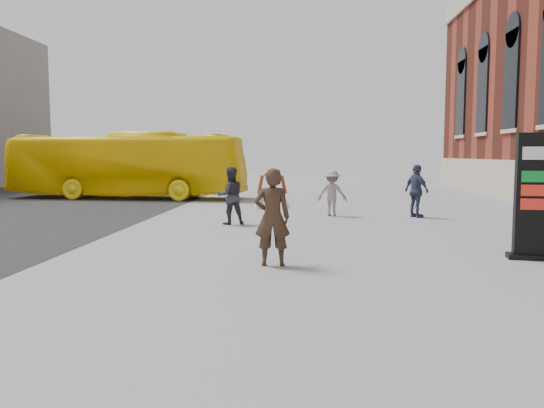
# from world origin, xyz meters

# --- Properties ---
(ground) EXTENTS (100.00, 100.00, 0.00)m
(ground) POSITION_xyz_m (0.00, 0.00, 0.00)
(ground) COLOR #9E9EA3
(info_pylon) EXTENTS (0.85, 0.52, 2.48)m
(info_pylon) POSITION_xyz_m (4.42, 1.03, 1.24)
(info_pylon) COLOR black
(info_pylon) RESTS_ON ground
(woman) EXTENTS (0.71, 0.66, 1.81)m
(woman) POSITION_xyz_m (-0.60, 0.10, 0.93)
(woman) COLOR #372519
(woman) RESTS_ON ground
(bus) EXTENTS (11.27, 3.60, 3.09)m
(bus) POSITION_xyz_m (-8.40, 14.90, 1.54)
(bus) COLOR yellow
(bus) RESTS_ON road
(pedestrian_a) EXTENTS (0.99, 0.89, 1.69)m
(pedestrian_a) POSITION_xyz_m (-2.21, 5.83, 0.85)
(pedestrian_a) COLOR #2E2D35
(pedestrian_a) RESTS_ON ground
(pedestrian_b) EXTENTS (1.09, 0.77, 1.54)m
(pedestrian_b) POSITION_xyz_m (0.89, 8.20, 0.77)
(pedestrian_b) COLOR gray
(pedestrian_b) RESTS_ON ground
(pedestrian_c) EXTENTS (0.89, 1.09, 1.74)m
(pedestrian_c) POSITION_xyz_m (3.63, 7.95, 0.87)
(pedestrian_c) COLOR #353C5B
(pedestrian_c) RESTS_ON ground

